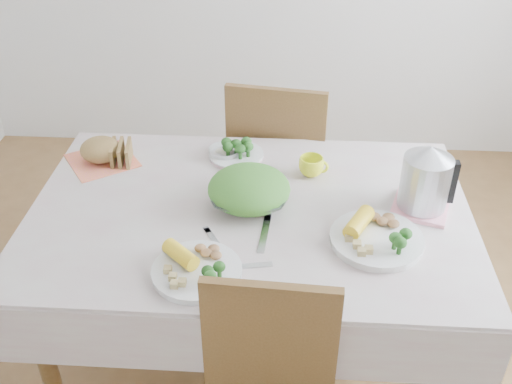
# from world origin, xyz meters

# --- Properties ---
(floor) EXTENTS (3.60, 3.60, 0.00)m
(floor) POSITION_xyz_m (0.00, 0.00, 0.00)
(floor) COLOR brown
(floor) RESTS_ON ground
(dining_table) EXTENTS (1.40, 0.90, 0.75)m
(dining_table) POSITION_xyz_m (0.00, 0.00, 0.38)
(dining_table) COLOR brown
(dining_table) RESTS_ON floor
(tablecloth) EXTENTS (1.50, 1.00, 0.01)m
(tablecloth) POSITION_xyz_m (0.00, 0.00, 0.76)
(tablecloth) COLOR beige
(tablecloth) RESTS_ON dining_table
(chair_far) EXTENTS (0.50, 0.50, 0.97)m
(chair_far) POSITION_xyz_m (0.10, 0.73, 0.47)
(chair_far) COLOR brown
(chair_far) RESTS_ON floor
(salad_bowl) EXTENTS (0.27, 0.27, 0.06)m
(salad_bowl) POSITION_xyz_m (-0.00, 0.03, 0.79)
(salad_bowl) COLOR white
(salad_bowl) RESTS_ON tablecloth
(dinner_plate_left) EXTENTS (0.36, 0.36, 0.02)m
(dinner_plate_left) POSITION_xyz_m (-0.13, -0.34, 0.77)
(dinner_plate_left) COLOR white
(dinner_plate_left) RESTS_ON tablecloth
(dinner_plate_right) EXTENTS (0.42, 0.42, 0.02)m
(dinner_plate_right) POSITION_xyz_m (0.41, -0.16, 0.77)
(dinner_plate_right) COLOR white
(dinner_plate_right) RESTS_ON tablecloth
(broccoli_plate) EXTENTS (0.27, 0.27, 0.02)m
(broccoli_plate) POSITION_xyz_m (-0.08, 0.34, 0.77)
(broccoli_plate) COLOR beige
(broccoli_plate) RESTS_ON tablecloth
(napkin) EXTENTS (0.32, 0.32, 0.00)m
(napkin) POSITION_xyz_m (-0.59, 0.28, 0.76)
(napkin) COLOR #FA7D58
(napkin) RESTS_ON tablecloth
(bread_loaf) EXTENTS (0.18, 0.18, 0.09)m
(bread_loaf) POSITION_xyz_m (-0.59, 0.28, 0.82)
(bread_loaf) COLOR brown
(bread_loaf) RESTS_ON napkin
(fruit_bowl) EXTENTS (0.13, 0.13, 0.04)m
(fruit_bowl) POSITION_xyz_m (-0.12, 0.34, 0.78)
(fruit_bowl) COLOR white
(fruit_bowl) RESTS_ON tablecloth
(yellow_mug) EXTENTS (0.11, 0.11, 0.07)m
(yellow_mug) POSITION_xyz_m (0.21, 0.23, 0.80)
(yellow_mug) COLOR #F6FF28
(yellow_mug) RESTS_ON tablecloth
(pink_tray) EXTENTS (0.23, 0.23, 0.01)m
(pink_tray) POSITION_xyz_m (0.58, 0.04, 0.77)
(pink_tray) COLOR pink
(pink_tray) RESTS_ON tablecloth
(electric_kettle) EXTENTS (0.19, 0.19, 0.23)m
(electric_kettle) POSITION_xyz_m (0.58, 0.04, 0.88)
(electric_kettle) COLOR #B2B5BA
(electric_kettle) RESTS_ON pink_tray
(fork_left) EXTENTS (0.10, 0.15, 0.00)m
(fork_left) POSITION_xyz_m (-0.09, -0.19, 0.76)
(fork_left) COLOR silver
(fork_left) RESTS_ON tablecloth
(fork_right) EXTENTS (0.04, 0.20, 0.00)m
(fork_right) POSITION_xyz_m (0.06, -0.13, 0.76)
(fork_right) COLOR silver
(fork_right) RESTS_ON tablecloth
(knife) EXTENTS (0.19, 0.06, 0.00)m
(knife) POSITION_xyz_m (-0.00, -0.30, 0.76)
(knife) COLOR silver
(knife) RESTS_ON tablecloth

